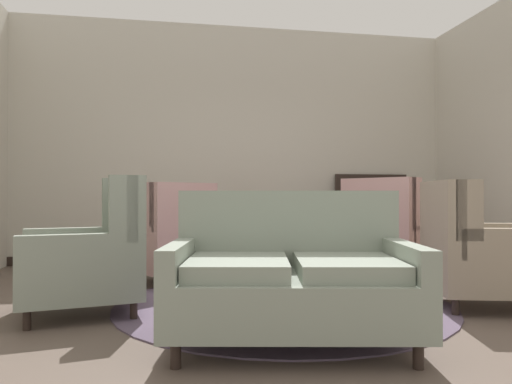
% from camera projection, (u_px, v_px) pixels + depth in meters
% --- Properties ---
extents(ground, '(8.61, 8.61, 0.00)m').
position_uv_depth(ground, '(292.00, 313.00, 3.73)').
color(ground, brown).
extents(wall_back, '(6.31, 0.08, 3.32)m').
position_uv_depth(wall_back, '(238.00, 143.00, 6.77)').
color(wall_back, beige).
rests_on(wall_back, ground).
extents(baseboard_back, '(6.15, 0.03, 0.12)m').
position_uv_depth(baseboard_back, '(239.00, 256.00, 6.70)').
color(baseboard_back, black).
rests_on(baseboard_back, ground).
extents(area_rug, '(2.81, 2.81, 0.01)m').
position_uv_depth(area_rug, '(283.00, 303.00, 4.03)').
color(area_rug, '#5B4C60').
rests_on(area_rug, ground).
extents(coffee_table, '(0.78, 0.78, 0.50)m').
position_uv_depth(coffee_table, '(294.00, 255.00, 4.18)').
color(coffee_table, black).
rests_on(coffee_table, ground).
extents(porcelain_vase, '(0.17, 0.17, 0.39)m').
position_uv_depth(porcelain_vase, '(293.00, 224.00, 4.13)').
color(porcelain_vase, '#4C7A66').
rests_on(porcelain_vase, coffee_table).
extents(settee, '(1.63, 1.15, 0.95)m').
position_uv_depth(settee, '(291.00, 279.00, 2.95)').
color(settee, gray).
rests_on(settee, ground).
extents(armchair_far_left, '(0.99, 0.95, 0.97)m').
position_uv_depth(armchair_far_left, '(261.00, 239.00, 5.45)').
color(armchair_far_left, tan).
rests_on(armchair_far_left, ground).
extents(armchair_back_corner, '(1.07, 0.97, 1.04)m').
position_uv_depth(armchair_back_corner, '(479.00, 254.00, 3.90)').
color(armchair_back_corner, gray).
rests_on(armchair_back_corner, ground).
extents(armchair_near_sideboard, '(1.06, 1.07, 1.05)m').
position_uv_depth(armchair_near_sideboard, '(171.00, 241.00, 4.97)').
color(armchair_near_sideboard, tan).
rests_on(armchair_near_sideboard, ground).
extents(armchair_beside_settee, '(1.18, 1.15, 1.10)m').
position_uv_depth(armchair_beside_settee, '(391.00, 240.00, 5.03)').
color(armchair_beside_settee, tan).
rests_on(armchair_beside_settee, ground).
extents(armchair_foreground_right, '(1.02, 0.97, 1.07)m').
position_uv_depth(armchair_foreground_right, '(94.00, 256.00, 3.71)').
color(armchair_foreground_right, gray).
rests_on(armchair_foreground_right, ground).
extents(side_table, '(0.49, 0.49, 0.68)m').
position_uv_depth(side_table, '(382.00, 240.00, 5.48)').
color(side_table, black).
rests_on(side_table, ground).
extents(sideboard, '(1.10, 0.40, 1.23)m').
position_uv_depth(sideboard, '(376.00, 221.00, 6.81)').
color(sideboard, black).
rests_on(sideboard, ground).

